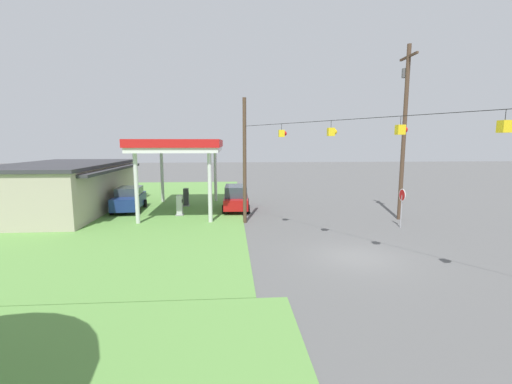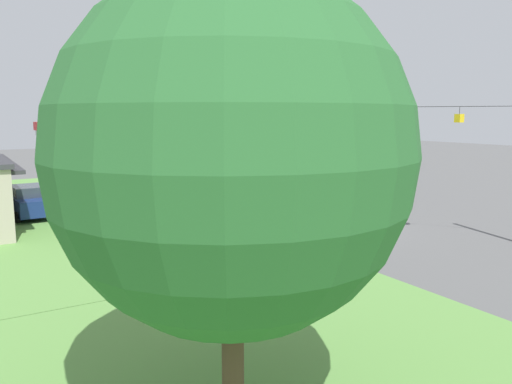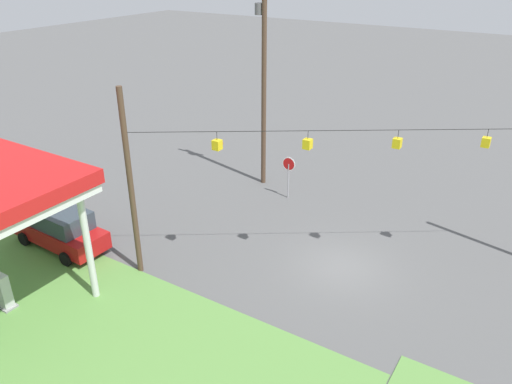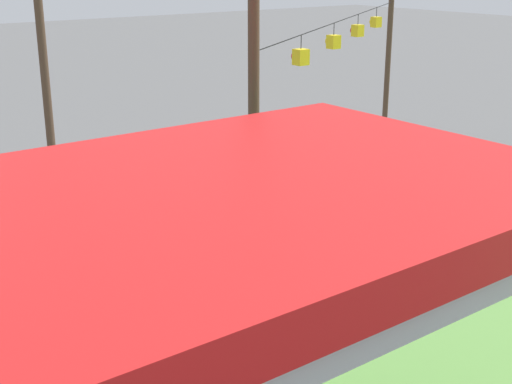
# 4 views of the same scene
# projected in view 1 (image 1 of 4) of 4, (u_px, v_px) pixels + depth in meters

# --- Properties ---
(ground_plane) EXTENTS (160.00, 160.00, 0.00)m
(ground_plane) POSITION_uv_depth(u_px,v_px,m) (357.00, 257.00, 16.21)
(ground_plane) COLOR #565656
(grass_verge_station_corner) EXTENTS (36.00, 28.00, 0.04)m
(grass_verge_station_corner) POSITION_uv_depth(u_px,v_px,m) (74.00, 207.00, 28.67)
(grass_verge_station_corner) COLOR #5B8E42
(grass_verge_station_corner) RESTS_ON ground
(gas_station_canopy) EXTENTS (10.01, 6.23, 5.62)m
(gas_station_canopy) POSITION_uv_depth(u_px,v_px,m) (181.00, 146.00, 26.66)
(gas_station_canopy) COLOR silver
(gas_station_canopy) RESTS_ON ground
(gas_station_store) EXTENTS (13.79, 8.17, 3.81)m
(gas_station_store) POSITION_uv_depth(u_px,v_px,m) (64.00, 187.00, 26.87)
(gas_station_store) COLOR #B2A893
(gas_station_store) RESTS_ON ground
(fuel_pump_near) EXTENTS (0.71, 0.56, 1.54)m
(fuel_pump_near) POSITION_uv_depth(u_px,v_px,m) (180.00, 206.00, 25.42)
(fuel_pump_near) COLOR gray
(fuel_pump_near) RESTS_ON ground
(fuel_pump_far) EXTENTS (0.71, 0.56, 1.54)m
(fuel_pump_far) POSITION_uv_depth(u_px,v_px,m) (186.00, 198.00, 29.14)
(fuel_pump_far) COLOR gray
(fuel_pump_far) RESTS_ON ground
(car_at_pumps_front) EXTENTS (5.12, 2.22, 2.01)m
(car_at_pumps_front) POSITION_uv_depth(u_px,v_px,m) (236.00, 198.00, 27.55)
(car_at_pumps_front) COLOR #AD1414
(car_at_pumps_front) RESTS_ON ground
(car_at_pumps_rear) EXTENTS (4.75, 2.32, 1.88)m
(car_at_pumps_rear) POSITION_uv_depth(u_px,v_px,m) (129.00, 199.00, 27.12)
(car_at_pumps_rear) COLOR navy
(car_at_pumps_rear) RESTS_ON ground
(stop_sign_roadside) EXTENTS (0.80, 0.08, 2.50)m
(stop_sign_roadside) POSITION_uv_depth(u_px,v_px,m) (402.00, 200.00, 21.70)
(stop_sign_roadside) COLOR #99999E
(stop_sign_roadside) RESTS_ON ground
(utility_pole_main) EXTENTS (2.20, 0.44, 11.88)m
(utility_pole_main) POSITION_uv_depth(u_px,v_px,m) (404.00, 125.00, 23.42)
(utility_pole_main) COLOR #4C3828
(utility_pole_main) RESTS_ON ground
(signal_span_gantry) EXTENTS (15.23, 10.24, 8.29)m
(signal_span_gantry) POSITION_uv_depth(u_px,v_px,m) (361.00, 162.00, 15.56)
(signal_span_gantry) COLOR #4C3828
(signal_span_gantry) RESTS_ON ground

